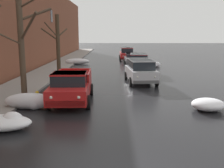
# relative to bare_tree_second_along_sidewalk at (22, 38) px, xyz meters

# --- Properties ---
(left_sidewalk_slab) EXTENTS (3.25, 80.00, 0.14)m
(left_sidewalk_slab) POSITION_rel_bare_tree_second_along_sidewalk_xyz_m (-1.51, 8.97, -3.45)
(left_sidewalk_slab) COLOR gray
(left_sidewalk_slab) RESTS_ON ground
(brick_townhouse_facade) EXTENTS (0.63, 80.00, 9.89)m
(brick_townhouse_facade) POSITION_rel_bare_tree_second_along_sidewalk_xyz_m (-3.64, 8.97, 1.43)
(brick_townhouse_facade) COLOR brown
(brick_townhouse_facade) RESTS_ON ground
(snow_bank_near_corner_left) EXTENTS (3.05, 1.05, 0.70)m
(snow_bank_near_corner_left) POSITION_rel_bare_tree_second_along_sidewalk_xyz_m (0.42, 18.34, -3.18)
(snow_bank_near_corner_left) COLOR white
(snow_bank_near_corner_left) RESTS_ON ground
(snow_bank_mid_block_left) EXTENTS (2.64, 1.38, 0.73)m
(snow_bank_mid_block_left) POSITION_rel_bare_tree_second_along_sidewalk_xyz_m (0.55, -4.68, -3.21)
(snow_bank_mid_block_left) COLOR white
(snow_bank_mid_block_left) RESTS_ON ground
(snow_bank_near_corner_right) EXTENTS (1.68, 1.45, 0.62)m
(snow_bank_near_corner_right) POSITION_rel_bare_tree_second_along_sidewalk_xyz_m (9.54, 15.41, -3.28)
(snow_bank_near_corner_right) COLOR white
(snow_bank_near_corner_right) RESTS_ON ground
(snow_bank_along_right_kerb) EXTENTS (2.60, 0.96, 0.81)m
(snow_bank_along_right_kerb) POSITION_rel_bare_tree_second_along_sidewalk_xyz_m (0.77, -1.68, -3.13)
(snow_bank_along_right_kerb) COLOR white
(snow_bank_along_right_kerb) RESTS_ON ground
(snow_bank_far_right_pile) EXTENTS (1.66, 1.50, 0.60)m
(snow_bank_far_right_pile) POSITION_rel_bare_tree_second_along_sidewalk_xyz_m (9.71, -1.85, -3.22)
(snow_bank_far_right_pile) COLOR white
(snow_bank_far_right_pile) RESTS_ON ground
(bare_tree_second_along_sidewalk) EXTENTS (2.51, 2.25, 6.72)m
(bare_tree_second_along_sidewalk) POSITION_rel_bare_tree_second_along_sidewalk_xyz_m (0.00, 0.00, 0.00)
(bare_tree_second_along_sidewalk) COLOR #4C3D2D
(bare_tree_second_along_sidewalk) RESTS_ON ground
(bare_tree_mid_block) EXTENTS (1.97, 3.02, 5.47)m
(bare_tree_mid_block) POSITION_rel_bare_tree_second_along_sidewalk_xyz_m (-0.10, 9.71, -0.66)
(bare_tree_mid_block) COLOR #423323
(bare_tree_mid_block) RESTS_ON ground
(pickup_truck_red_approaching_near_lane) EXTENTS (2.39, 5.26, 1.76)m
(pickup_truck_red_approaching_near_lane) POSITION_rel_bare_tree_second_along_sidewalk_xyz_m (2.68, -0.31, -2.64)
(pickup_truck_red_approaching_near_lane) COLOR red
(pickup_truck_red_approaching_near_lane) RESTS_ON ground
(suv_silver_parked_kerbside_close) EXTENTS (2.40, 4.62, 1.82)m
(suv_silver_parked_kerbside_close) POSITION_rel_bare_tree_second_along_sidewalk_xyz_m (7.09, 5.63, -2.53)
(suv_silver_parked_kerbside_close) COLOR #B7B7BC
(suv_silver_parked_kerbside_close) RESTS_ON ground
(suv_maroon_parked_kerbside_mid) EXTENTS (2.26, 4.39, 1.82)m
(suv_maroon_parked_kerbside_mid) POSITION_rel_bare_tree_second_along_sidewalk_xyz_m (7.44, 11.26, -2.53)
(suv_maroon_parked_kerbside_mid) COLOR maroon
(suv_maroon_parked_kerbside_mid) RESTS_ON ground
(sedan_grey_parked_far_down_block) EXTENTS (2.01, 4.16, 1.42)m
(sedan_grey_parked_far_down_block) POSITION_rel_bare_tree_second_along_sidewalk_xyz_m (7.24, 17.49, -2.77)
(sedan_grey_parked_far_down_block) COLOR slate
(sedan_grey_parked_far_down_block) RESTS_ON ground
(suv_red_queued_behind_truck) EXTENTS (2.07, 4.70, 1.82)m
(suv_red_queued_behind_truck) POSITION_rel_bare_tree_second_along_sidewalk_xyz_m (6.83, 23.04, -2.53)
(suv_red_queued_behind_truck) COLOR red
(suv_red_queued_behind_truck) RESTS_ON ground
(fire_hydrant) EXTENTS (0.42, 0.22, 0.71)m
(fire_hydrant) POSITION_rel_bare_tree_second_along_sidewalk_xyz_m (0.85, -0.64, -3.16)
(fire_hydrant) COLOR gold
(fire_hydrant) RESTS_ON ground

